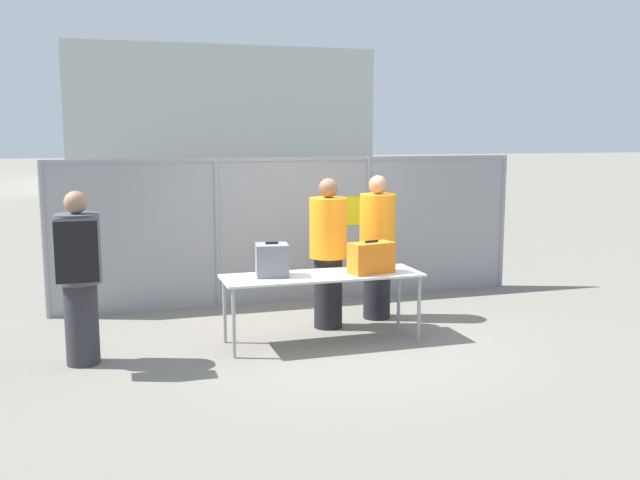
# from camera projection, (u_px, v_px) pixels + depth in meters

# --- Properties ---
(ground_plane) EXTENTS (120.00, 120.00, 0.00)m
(ground_plane) POSITION_uv_depth(u_px,v_px,m) (340.00, 339.00, 8.02)
(ground_plane) COLOR slate
(fence_section) EXTENTS (6.47, 0.07, 1.97)m
(fence_section) POSITION_uv_depth(u_px,v_px,m) (296.00, 226.00, 9.69)
(fence_section) COLOR gray
(fence_section) RESTS_ON ground_plane
(inspection_table) EXTENTS (2.19, 0.68, 0.76)m
(inspection_table) POSITION_uv_depth(u_px,v_px,m) (322.00, 279.00, 7.80)
(inspection_table) COLOR silver
(inspection_table) RESTS_ON ground_plane
(suitcase_grey) EXTENTS (0.39, 0.37, 0.37)m
(suitcase_grey) POSITION_uv_depth(u_px,v_px,m) (272.00, 260.00, 7.68)
(suitcase_grey) COLOR slate
(suitcase_grey) RESTS_ON inspection_table
(suitcase_orange) EXTENTS (0.53, 0.33, 0.37)m
(suitcase_orange) POSITION_uv_depth(u_px,v_px,m) (371.00, 258.00, 7.84)
(suitcase_orange) COLOR orange
(suitcase_orange) RESTS_ON inspection_table
(traveler_hooded) EXTENTS (0.43, 0.67, 1.74)m
(traveler_hooded) POSITION_uv_depth(u_px,v_px,m) (79.00, 271.00, 6.96)
(traveler_hooded) COLOR #2D2D33
(traveler_hooded) RESTS_ON ground_plane
(security_worker_near) EXTENTS (0.44, 0.44, 1.78)m
(security_worker_near) POSITION_uv_depth(u_px,v_px,m) (328.00, 251.00, 8.37)
(security_worker_near) COLOR black
(security_worker_near) RESTS_ON ground_plane
(security_worker_far) EXTENTS (0.44, 0.44, 1.78)m
(security_worker_far) POSITION_uv_depth(u_px,v_px,m) (377.00, 245.00, 8.79)
(security_worker_far) COLOR black
(security_worker_far) RESTS_ON ground_plane
(utility_trailer) EXTENTS (4.35, 2.12, 0.64)m
(utility_trailer) POSITION_uv_depth(u_px,v_px,m) (291.00, 242.00, 12.58)
(utility_trailer) COLOR white
(utility_trailer) RESTS_ON ground_plane
(distant_hangar) EXTENTS (11.88, 13.66, 5.57)m
(distant_hangar) POSITION_uv_depth(u_px,v_px,m) (203.00, 122.00, 33.59)
(distant_hangar) COLOR #B2B7B2
(distant_hangar) RESTS_ON ground_plane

